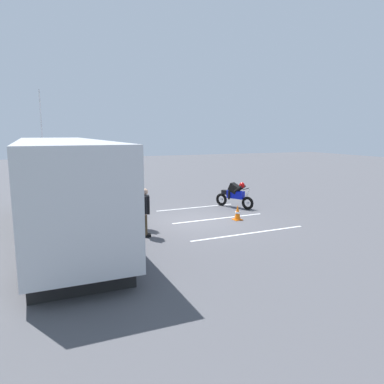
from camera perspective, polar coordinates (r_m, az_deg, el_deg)
ground_plane at (r=14.63m, az=0.31°, el=-4.52°), size 80.00×80.00×0.00m
tour_bus at (r=13.06m, az=-19.67°, el=0.62°), size 11.27×2.73×3.25m
spectator_far_left at (r=12.33m, az=-7.34°, el=-2.57°), size 0.58×0.36×1.65m
spectator_left at (r=13.34m, az=-8.25°, el=-1.19°), size 0.58×0.34×1.82m
spectator_centre at (r=14.57m, az=-10.25°, el=-0.68°), size 0.58×0.37×1.70m
spectator_right at (r=15.91m, az=-11.63°, el=0.24°), size 0.57×0.38×1.75m
parked_motorcycle_silver at (r=16.46m, az=-14.03°, el=-1.53°), size 2.05×0.58×0.99m
stunt_motorcycle at (r=17.17m, az=6.68°, el=-0.43°), size 1.87×1.10×1.23m
flagpole at (r=20.78m, az=-22.30°, el=6.66°), size 0.78×0.36×5.67m
traffic_cone at (r=14.83m, az=7.13°, el=-3.20°), size 0.34×0.34×0.63m
bay_line_a at (r=13.02m, az=9.03°, el=-6.37°), size 0.30×4.60×0.01m
bay_line_b at (r=15.06m, az=4.21°, el=-4.14°), size 0.28×4.12×0.01m
bay_line_c at (r=17.19m, az=0.57°, el=-2.42°), size 0.27×3.90×0.01m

